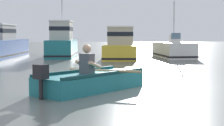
{
  "coord_description": "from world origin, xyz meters",
  "views": [
    {
      "loc": [
        -1.81,
        -10.2,
        1.44
      ],
      "look_at": [
        -0.73,
        1.18,
        0.55
      ],
      "focal_mm": 59.19,
      "sensor_mm": 36.0,
      "label": 1
    }
  ],
  "objects_px": {
    "rowboat_with_person": "(93,81)",
    "moored_boat_blue": "(1,45)",
    "moored_boat_teal": "(62,43)",
    "moored_boat_yellow": "(121,46)",
    "moored_boat_white": "(173,50)"
  },
  "relations": [
    {
      "from": "moored_boat_yellow",
      "to": "moored_boat_white",
      "type": "xyz_separation_m",
      "value": [
        3.26,
        0.17,
        -0.25
      ]
    },
    {
      "from": "moored_boat_yellow",
      "to": "moored_boat_blue",
      "type": "bearing_deg",
      "value": 169.87
    },
    {
      "from": "moored_boat_blue",
      "to": "moored_boat_yellow",
      "type": "distance_m",
      "value": 7.53
    },
    {
      "from": "rowboat_with_person",
      "to": "moored_boat_blue",
      "type": "relative_size",
      "value": 0.45
    },
    {
      "from": "rowboat_with_person",
      "to": "moored_boat_yellow",
      "type": "distance_m",
      "value": 13.04
    },
    {
      "from": "moored_boat_blue",
      "to": "moored_boat_teal",
      "type": "distance_m",
      "value": 3.8
    },
    {
      "from": "moored_boat_yellow",
      "to": "moored_boat_white",
      "type": "distance_m",
      "value": 3.27
    },
    {
      "from": "moored_boat_blue",
      "to": "moored_boat_yellow",
      "type": "height_order",
      "value": "moored_boat_blue"
    },
    {
      "from": "moored_boat_yellow",
      "to": "moored_boat_teal",
      "type": "bearing_deg",
      "value": 160.45
    },
    {
      "from": "moored_boat_teal",
      "to": "moored_boat_yellow",
      "type": "bearing_deg",
      "value": -19.55
    },
    {
      "from": "rowboat_with_person",
      "to": "moored_boat_teal",
      "type": "height_order",
      "value": "moored_boat_teal"
    },
    {
      "from": "moored_boat_blue",
      "to": "moored_boat_teal",
      "type": "relative_size",
      "value": 1.31
    },
    {
      "from": "rowboat_with_person",
      "to": "moored_boat_white",
      "type": "bearing_deg",
      "value": 66.91
    },
    {
      "from": "rowboat_with_person",
      "to": "moored_boat_blue",
      "type": "xyz_separation_m",
      "value": [
        -5.13,
        14.15,
        0.54
      ]
    },
    {
      "from": "rowboat_with_person",
      "to": "moored_boat_teal",
      "type": "relative_size",
      "value": 0.59
    }
  ]
}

